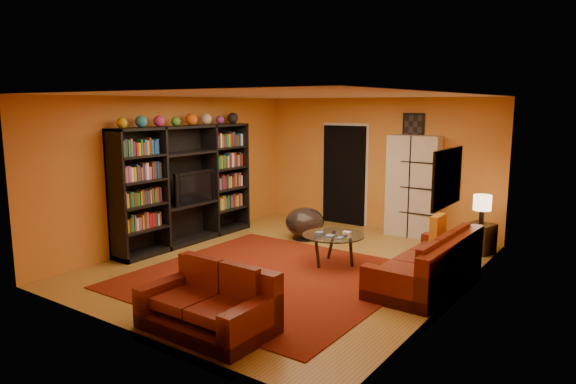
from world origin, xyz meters
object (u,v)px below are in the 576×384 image
Objects in this scene: sofa at (432,265)px; table_lamp at (482,203)px; entertainment_unit at (186,185)px; coffee_table at (333,238)px; bowl_chair at (305,222)px; side_table at (480,238)px; storage_cabinet at (413,186)px; loveseat at (212,304)px; tv at (192,187)px.

sofa is 4.54× the size of table_lamp.
entertainment_unit reaches higher than coffee_table.
bowl_chair is 3.06m from side_table.
coffee_table is at bearing 6.74° from entertainment_unit.
bowl_chair reaches higher than side_table.
storage_cabinet is at bearing 161.41° from table_lamp.
sofa is at bearing -28.34° from loveseat.
entertainment_unit is 4.16× the size of bowl_chair.
tv is 4.11m from storage_cabinet.
entertainment_unit reaches higher than sofa.
storage_cabinet reaches higher than bowl_chair.
coffee_table is 2.54m from storage_cabinet.
sofa is at bearing -87.01° from tv.
storage_cabinet is at bearing 161.41° from side_table.
entertainment_unit is 1.36× the size of sofa.
side_table is at bearing 27.29° from entertainment_unit.
entertainment_unit is at bearing -174.55° from sofa.
storage_cabinet is (3.14, 2.80, -0.10)m from entertainment_unit.
storage_cabinet is (-1.27, 2.48, 0.67)m from sofa.
loveseat is (2.89, -2.42, -0.76)m from entertainment_unit.
tv reaches higher than sofa.
tv is at bearing 62.02° from entertainment_unit.
sofa is 3.14m from loveseat.
side_table is at bearing 17.61° from bowl_chair.
coffee_table is (-1.57, 0.01, 0.15)m from sofa.
coffee_table is at bearing -130.12° from table_lamp.
entertainment_unit is 3.84m from loveseat.
loveseat reaches higher than bowl_chair.
coffee_table is at bearing -100.14° from storage_cabinet.
entertainment_unit reaches higher than tv.
side_table reaches higher than coffee_table.
coffee_table is at bearing -179.22° from sofa.
loveseat is 5.06m from table_lamp.
storage_cabinet is at bearing 41.73° from entertainment_unit.
side_table is 0.60m from table_lamp.
tv is 3.86m from loveseat.
table_lamp reaches higher than bowl_chair.
table_lamp reaches higher than side_table.
side_table is 1.03× the size of table_lamp.
tv is 1.41× the size of bowl_chair.
tv is 5.01m from table_lamp.
storage_cabinet is (0.25, 5.22, 0.67)m from loveseat.
storage_cabinet reaches higher than side_table.
table_lamp reaches higher than coffee_table.
sofa is 1.58m from coffee_table.
sofa is 3.07× the size of bowl_chair.
entertainment_unit is at bearing 50.79° from loveseat.
entertainment_unit is 0.11m from tv.
tv is at bearing -153.41° from side_table.
bowl_chair reaches higher than coffee_table.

